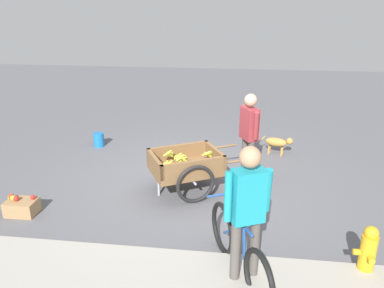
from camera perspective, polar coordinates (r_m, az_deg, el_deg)
The scene contains 9 objects.
ground_plane at distance 6.82m, azimuth 0.58°, elevation -5.47°, with size 24.00×24.00×0.00m, color #56565B.
fruit_cart at distance 6.31m, azimuth -0.93°, elevation -3.39°, with size 1.81×1.45×0.71m.
vendor_person at distance 6.58m, azimuth 8.47°, elevation 2.02°, with size 0.34×0.52×1.56m.
bicycle at distance 4.53m, azimuth 6.96°, elevation -15.31°, with size 0.77×1.53×0.85m.
cyclist_person at distance 4.06m, azimuth 8.23°, elevation -9.10°, with size 0.48×0.35×1.66m.
dog at distance 8.05m, azimuth 12.66°, elevation 0.25°, with size 0.65×0.30×0.40m.
fire_hydrant at distance 4.90m, azimuth 24.62°, elevation -14.45°, with size 0.25×0.25×0.67m.
plastic_bucket at distance 8.60m, azimuth -13.67°, elevation 0.62°, with size 0.23×0.23×0.30m, color #1966B2.
apple_crate at distance 6.31m, azimuth -24.00°, elevation -8.47°, with size 0.44×0.32×0.31m.
Camera 1 is at (-0.70, 6.09, 2.99)m, focal length 35.91 mm.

